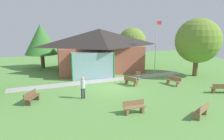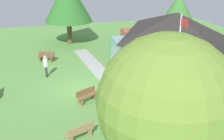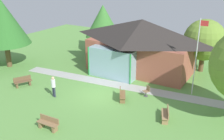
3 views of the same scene
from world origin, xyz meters
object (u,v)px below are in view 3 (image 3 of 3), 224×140
bench_rear_near_path (122,95)px  patio_chair_lawn_spare (147,91)px  bench_mid_right (166,115)px  bench_mid_left (23,82)px  pavilion (140,45)px  flagpole (197,55)px  visitor_strolling_lawn (53,85)px  tree_behind_pavilion_left (103,21)px  tree_west_hedge (3,22)px  tree_behind_pavilion_right (204,40)px  bench_front_center (48,123)px

bench_rear_near_path → patio_chair_lawn_spare: 2.11m
bench_mid_right → patio_chair_lawn_spare: (-2.55, 2.68, 0.01)m
bench_mid_right → bench_mid_left: 12.65m
pavilion → flagpole: bearing=-25.0°
visitor_strolling_lawn → bench_rear_near_path: bearing=-144.6°
flagpole → bench_mid_left: bearing=-156.0°
tree_behind_pavilion_left → tree_west_hedge: bearing=-119.3°
pavilion → bench_mid_right: pavilion is taller
flagpole → visitor_strolling_lawn: 11.40m
flagpole → tree_behind_pavilion_left: (-12.84, 6.73, 0.38)m
pavilion → tree_west_hedge: tree_west_hedge is taller
bench_rear_near_path → tree_west_hedge: tree_west_hedge is taller
patio_chair_lawn_spare → tree_behind_pavilion_right: (2.42, 7.93, 2.78)m
bench_mid_left → bench_rear_near_path: 8.92m
visitor_strolling_lawn → tree_behind_pavilion_left: (-3.47, 12.76, 2.75)m
tree_behind_pavilion_left → bench_mid_left: bearing=-91.3°
flagpole → bench_rear_near_path: flagpole is taller
bench_mid_left → bench_front_center: same height
patio_chair_lawn_spare → visitor_strolling_lawn: 7.42m
patio_chair_lawn_spare → tree_behind_pavilion_right: tree_behind_pavilion_right is taller
tree_west_hedge → bench_front_center: bearing=-29.1°
pavilion → tree_behind_pavilion_left: bearing=150.1°
flagpole → patio_chair_lawn_spare: (-3.08, -2.14, -2.97)m
pavilion → flagpole: 6.75m
bench_mid_right → tree_behind_pavilion_left: 17.21m
pavilion → tree_behind_pavilion_left: size_ratio=1.89×
visitor_strolling_lawn → tree_behind_pavilion_right: tree_behind_pavilion_right is taller
bench_mid_right → bench_mid_left: size_ratio=1.01×
flagpole → bench_front_center: (-6.55, -9.64, -2.99)m
bench_mid_right → bench_front_center: 7.71m
pavilion → tree_behind_pavilion_right: bearing=28.6°
visitor_strolling_lawn → tree_west_hedge: (-8.97, 2.96, 3.66)m
bench_front_center → tree_behind_pavilion_left: 17.86m
flagpole → bench_mid_left: 14.69m
bench_mid_left → tree_west_hedge: 7.29m
bench_rear_near_path → flagpole: bearing=101.5°
bench_mid_left → bench_rear_near_path: (8.66, 2.12, 0.00)m
pavilion → flagpole: flagpole is taller
bench_mid_right → bench_front_center: same height
visitor_strolling_lawn → bench_mid_left: bearing=7.5°
flagpole → tree_behind_pavilion_left: bearing=152.4°
flagpole → bench_rear_near_path: size_ratio=4.05×
bench_mid_left → patio_chair_lawn_spare: (10.06, 3.71, 0.01)m
bench_mid_left → bench_front_center: 7.60m
pavilion → bench_mid_left: size_ratio=7.06×
bench_mid_left → tree_west_hedge: bearing=-90.8°
pavilion → bench_front_center: 12.70m
visitor_strolling_lawn → tree_west_hedge: size_ratio=0.25×
bench_mid_right → patio_chair_lawn_spare: 3.70m
bench_rear_near_path → tree_behind_pavilion_left: tree_behind_pavilion_left is taller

